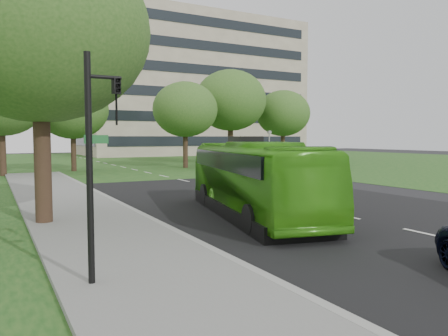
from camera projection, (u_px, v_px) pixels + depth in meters
name	position (u px, v px, depth m)	size (l,w,h in m)	color
ground	(308.00, 208.00, 19.12)	(160.00, 160.00, 0.00)	black
street_surfaces	(141.00, 172.00, 38.92)	(120.00, 120.00, 0.15)	black
office_building	(191.00, 88.00, 83.05)	(40.10, 20.10, 25.00)	gray
tree_park_a	(1.00, 100.00, 34.72)	(6.71, 6.71, 8.91)	black
tree_park_b	(73.00, 109.00, 39.68)	(6.43, 6.43, 8.43)	black
tree_park_c	(185.00, 110.00, 44.20)	(6.59, 6.59, 8.75)	black
tree_park_d	(230.00, 100.00, 49.88)	(8.19, 8.19, 10.83)	black
tree_park_e	(283.00, 113.00, 54.43)	(6.74, 6.74, 8.98)	black
tree_side_near	(39.00, 29.00, 14.85)	(7.54, 7.54, 10.02)	black
bus	(253.00, 179.00, 17.24)	(2.47, 10.54, 2.94)	#3E9D17
sedan	(264.00, 171.00, 31.41)	(1.50, 4.31, 1.42)	#A4A3A8
traffic_light	(97.00, 152.00, 8.76)	(0.77, 0.23, 4.78)	black
camera_pole	(269.00, 145.00, 41.97)	(0.32, 0.27, 3.75)	gray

